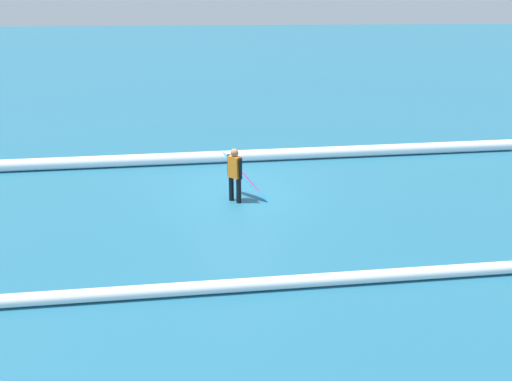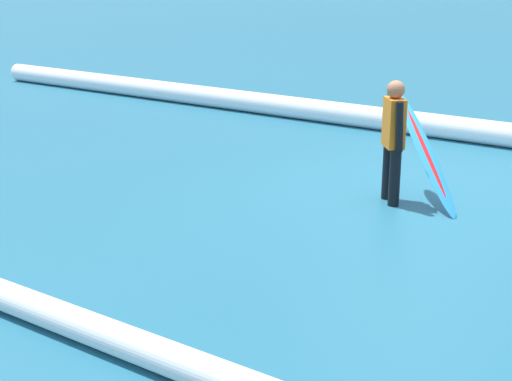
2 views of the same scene
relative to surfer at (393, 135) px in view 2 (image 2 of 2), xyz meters
The scene contains 4 objects.
ground_plane 1.02m from the surfer, 103.05° to the right, with size 163.65×163.65×0.00m, color #236480.
surfer is the anchor object (origin of this frame).
surfboard 0.49m from the surfer, 136.11° to the right, with size 1.36×1.07×1.25m.
wave_crest_foreground 3.71m from the surfer, 81.09° to the right, with size 0.40×0.40×21.99m, color white.
Camera 2 is at (-3.92, 8.85, 3.01)m, focal length 53.71 mm.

